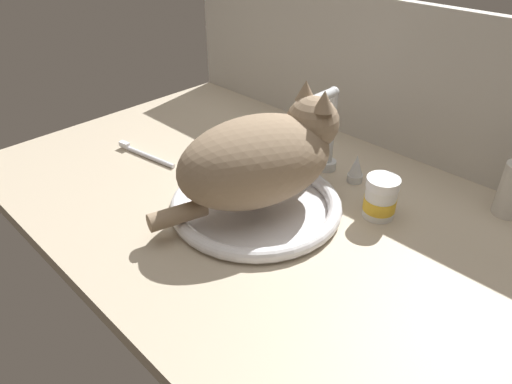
% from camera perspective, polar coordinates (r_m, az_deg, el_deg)
% --- Properties ---
extents(countertop, '(1.20, 0.73, 0.03)m').
position_cam_1_polar(countertop, '(0.90, 1.45, -2.42)').
color(countertop, '#B7A88E').
rests_on(countertop, ground).
extents(backsplash_wall, '(1.20, 0.02, 0.35)m').
position_cam_1_polar(backsplash_wall, '(1.10, 15.50, 12.76)').
color(backsplash_wall, beige).
rests_on(backsplash_wall, ground).
extents(sink_basin, '(0.32, 0.32, 0.03)m').
position_cam_1_polar(sink_basin, '(0.87, 0.00, -1.55)').
color(sink_basin, white).
rests_on(sink_basin, countertop).
extents(faucet, '(0.18, 0.09, 0.19)m').
position_cam_1_polar(faucet, '(0.99, 8.79, 6.28)').
color(faucet, silver).
rests_on(faucet, countertop).
extents(cat, '(0.25, 0.37, 0.20)m').
position_cam_1_polar(cat, '(0.83, 1.11, 4.41)').
color(cat, '#8C755B').
rests_on(cat, sink_basin).
extents(pill_bottle, '(0.06, 0.06, 0.08)m').
position_cam_1_polar(pill_bottle, '(0.88, 15.04, -0.79)').
color(pill_bottle, white).
rests_on(pill_bottle, countertop).
extents(toothbrush, '(0.17, 0.04, 0.02)m').
position_cam_1_polar(toothbrush, '(1.08, -13.49, 4.51)').
color(toothbrush, silver).
rests_on(toothbrush, countertop).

